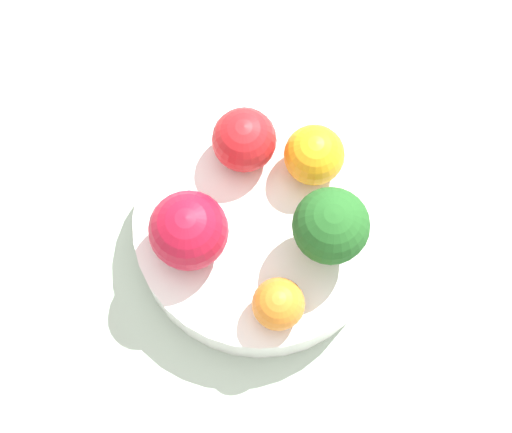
% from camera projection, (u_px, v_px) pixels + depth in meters
% --- Properties ---
extents(ground_plane, '(6.00, 6.00, 0.00)m').
position_uv_depth(ground_plane, '(256.00, 244.00, 0.73)').
color(ground_plane, gray).
extents(table_surface, '(1.20, 1.20, 0.02)m').
position_uv_depth(table_surface, '(256.00, 241.00, 0.72)').
color(table_surface, '#B2C6B2').
rests_on(table_surface, ground_plane).
extents(bowl, '(0.20, 0.20, 0.04)m').
position_uv_depth(bowl, '(256.00, 229.00, 0.69)').
color(bowl, white).
rests_on(bowl, table_surface).
extents(broccoli, '(0.06, 0.06, 0.07)m').
position_uv_depth(broccoli, '(326.00, 226.00, 0.62)').
color(broccoli, '#8CB76B').
rests_on(broccoli, bowl).
extents(apple_red, '(0.05, 0.05, 0.05)m').
position_uv_depth(apple_red, '(239.00, 140.00, 0.66)').
color(apple_red, red).
rests_on(apple_red, bowl).
extents(apple_green, '(0.06, 0.06, 0.06)m').
position_uv_depth(apple_green, '(184.00, 230.00, 0.63)').
color(apple_green, '#B7142D').
rests_on(apple_green, bowl).
extents(orange_front, '(0.04, 0.04, 0.04)m').
position_uv_depth(orange_front, '(273.00, 304.00, 0.63)').
color(orange_front, orange).
rests_on(orange_front, bowl).
extents(orange_back, '(0.05, 0.05, 0.05)m').
position_uv_depth(orange_back, '(309.00, 155.00, 0.66)').
color(orange_back, orange).
rests_on(orange_back, bowl).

